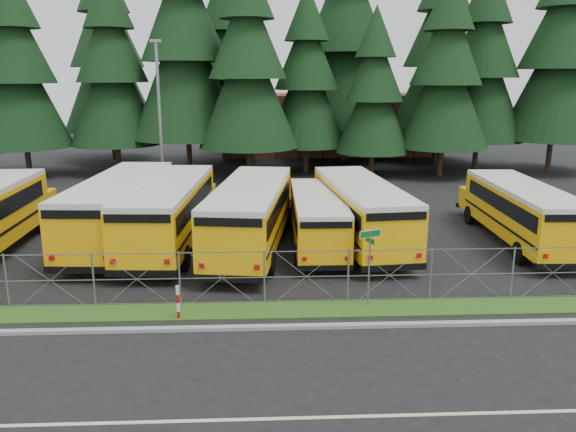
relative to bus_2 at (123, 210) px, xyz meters
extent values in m
plane|color=black|center=(7.81, -6.84, -1.62)|extent=(120.00, 120.00, 0.00)
cube|color=gray|center=(7.81, -9.94, -1.56)|extent=(50.00, 0.25, 0.12)
cube|color=#1D4814|center=(7.81, -8.54, -1.59)|extent=(50.00, 1.40, 0.06)
cube|color=beige|center=(7.81, -14.84, -1.62)|extent=(50.00, 0.12, 0.01)
cube|color=brown|center=(13.81, 33.16, 1.38)|extent=(22.00, 10.00, 6.00)
cylinder|color=gray|center=(10.47, -8.25, -0.22)|extent=(0.06, 0.06, 2.80)
cube|color=#0D5D22|center=(10.47, -8.25, 1.06)|extent=(0.76, 0.31, 0.22)
cube|color=white|center=(10.47, -8.25, 1.06)|extent=(0.79, 0.32, 0.26)
cube|color=#0D5D22|center=(10.47, -8.25, 0.82)|extent=(0.22, 0.52, 0.18)
cylinder|color=#B20C0C|center=(3.91, -9.07, -1.02)|extent=(0.11, 0.11, 1.20)
cylinder|color=gray|center=(0.14, 10.50, 3.38)|extent=(0.20, 0.20, 10.00)
cube|color=gray|center=(0.14, 10.50, 8.43)|extent=(0.70, 0.35, 0.18)
camera|label=1|loc=(6.81, -26.66, 6.38)|focal=35.00mm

